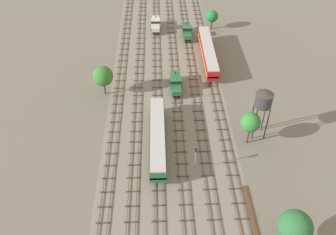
% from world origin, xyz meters
% --- Properties ---
extents(ground_plane, '(480.00, 480.00, 0.00)m').
position_xyz_m(ground_plane, '(0.00, 56.00, 0.00)').
color(ground_plane, slate).
extents(ballast_bed, '(26.01, 176.00, 0.01)m').
position_xyz_m(ballast_bed, '(0.00, 56.00, 0.00)').
color(ballast_bed, gray).
rests_on(ballast_bed, ground).
extents(track_far_left, '(2.40, 126.00, 0.29)m').
position_xyz_m(track_far_left, '(-11.00, 57.00, 0.14)').
color(track_far_left, '#47382D').
rests_on(track_far_left, ground).
extents(track_left, '(2.40, 126.00, 0.29)m').
position_xyz_m(track_left, '(-6.60, 57.00, 0.14)').
color(track_left, '#47382D').
rests_on(track_left, ground).
extents(track_centre_left, '(2.40, 126.00, 0.29)m').
position_xyz_m(track_centre_left, '(-2.20, 57.00, 0.14)').
color(track_centre_left, '#47382D').
rests_on(track_centre_left, ground).
extents(track_centre, '(2.40, 126.00, 0.29)m').
position_xyz_m(track_centre, '(2.20, 57.00, 0.14)').
color(track_centre, '#47382D').
rests_on(track_centre, ground).
extents(track_centre_right, '(2.40, 126.00, 0.29)m').
position_xyz_m(track_centre_right, '(6.60, 57.00, 0.14)').
color(track_centre_right, '#47382D').
rests_on(track_centre_right, ground).
extents(track_right, '(2.40, 126.00, 0.29)m').
position_xyz_m(track_right, '(11.00, 57.00, 0.14)').
color(track_right, '#47382D').
rests_on(track_right, ground).
extents(diesel_railcar_centre_left_nearest, '(2.96, 20.50, 3.80)m').
position_xyz_m(diesel_railcar_centre_left_nearest, '(-2.20, 30.29, 2.60)').
color(diesel_railcar_centre_left_nearest, '#286638').
rests_on(diesel_railcar_centre_left_nearest, ground).
extents(shunter_loco_centre_near, '(2.74, 8.46, 3.10)m').
position_xyz_m(shunter_loco_centre_near, '(2.20, 48.64, 2.01)').
color(shunter_loco_centre_near, '#286638').
rests_on(shunter_loco_centre_near, ground).
extents(passenger_coach_right_mid, '(2.96, 22.00, 3.80)m').
position_xyz_m(passenger_coach_right_mid, '(11.00, 61.03, 2.61)').
color(passenger_coach_right_mid, red).
rests_on(passenger_coach_right_mid, ground).
extents(shunter_loco_centre_right_midfar, '(2.74, 8.46, 3.10)m').
position_xyz_m(shunter_loco_centre_right_midfar, '(6.60, 74.01, 2.01)').
color(shunter_loco_centre_right_midfar, '#286638').
rests_on(shunter_loco_centre_right_midfar, ground).
extents(shunter_loco_centre_left_far, '(2.74, 8.46, 3.10)m').
position_xyz_m(shunter_loco_centre_left_far, '(-2.20, 78.75, 2.01)').
color(shunter_loco_centre_left_far, beige).
rests_on(shunter_loco_centre_left_far, ground).
extents(water_tower, '(3.37, 3.37, 10.58)m').
position_xyz_m(water_tower, '(17.64, 32.99, 8.72)').
color(water_tower, '#2D2826').
rests_on(water_tower, ground).
extents(signal_post_nearest, '(0.28, 0.47, 5.73)m').
position_xyz_m(signal_post_nearest, '(4.40, 24.01, 3.62)').
color(signal_post_nearest, gray).
rests_on(signal_post_nearest, ground).
extents(lineside_tree_0, '(4.54, 4.54, 7.19)m').
position_xyz_m(lineside_tree_0, '(-14.03, 47.47, 4.90)').
color(lineside_tree_0, '#4C331E').
rests_on(lineside_tree_0, ground).
extents(lineside_tree_1, '(3.47, 3.47, 5.69)m').
position_xyz_m(lineside_tree_1, '(14.22, 78.70, 3.93)').
color(lineside_tree_1, '#4C331E').
rests_on(lineside_tree_1, ground).
extents(lineside_tree_2, '(4.93, 4.93, 7.59)m').
position_xyz_m(lineside_tree_2, '(16.97, 8.69, 5.10)').
color(lineside_tree_2, '#4C331E').
rests_on(lineside_tree_2, ground).
extents(lineside_tree_3, '(3.79, 3.79, 7.24)m').
position_xyz_m(lineside_tree_3, '(15.24, 30.66, 5.31)').
color(lineside_tree_3, '#4C331E').
rests_on(lineside_tree_3, ground).
extents(spare_rail_bundle, '(0.60, 10.00, 0.24)m').
position_xyz_m(spare_rail_bundle, '(12.69, 14.99, 0.12)').
color(spare_rail_bundle, brown).
rests_on(spare_rail_bundle, ground).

